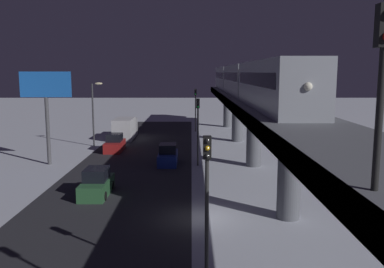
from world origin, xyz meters
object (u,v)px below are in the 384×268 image
at_px(box_truck, 125,129).
at_px(sedan_blue, 168,156).
at_px(traffic_light_mid, 198,122).
at_px(rail_signal, 383,66).
at_px(commercial_billboard, 46,94).
at_px(sedan_green, 97,184).
at_px(sedan_red, 115,144).
at_px(traffic_light_far, 195,104).
at_px(subway_train, 242,79).
at_px(traffic_light_near, 207,191).

bearing_deg(box_truck, sedan_blue, 112.89).
bearing_deg(traffic_light_mid, rail_signal, 96.59).
height_order(traffic_light_mid, commercial_billboard, commercial_billboard).
xyz_separation_m(rail_signal, box_truck, (12.94, -46.16, -7.63)).
distance_m(sedan_green, sedan_red, 17.05).
bearing_deg(traffic_light_far, box_truck, 34.21).
relative_size(subway_train, rail_signal, 13.87).
xyz_separation_m(sedan_green, box_truck, (2.00, -25.86, 0.56)).
bearing_deg(sedan_green, rail_signal, 118.31).
distance_m(sedan_blue, traffic_light_near, 24.03).
bearing_deg(traffic_light_mid, sedan_green, 51.62).
relative_size(sedan_red, commercial_billboard, 0.49).
bearing_deg(sedan_red, rail_signal, 108.88).
bearing_deg(subway_train, traffic_light_far, -67.60).
height_order(traffic_light_near, commercial_billboard, commercial_billboard).
relative_size(box_truck, commercial_billboard, 0.83).
distance_m(rail_signal, traffic_light_near, 9.08).
bearing_deg(traffic_light_far, sedan_red, 58.82).
distance_m(subway_train, commercial_billboard, 21.84).
xyz_separation_m(sedan_red, traffic_light_near, (-9.30, 30.34, 3.40)).
bearing_deg(rail_signal, traffic_light_near, -63.57).
height_order(sedan_green, box_truck, box_truck).
height_order(subway_train, sedan_green, subway_train).
relative_size(subway_train, box_truck, 7.50).
xyz_separation_m(sedan_green, commercial_billboard, (6.88, -10.07, 6.04)).
bearing_deg(subway_train, traffic_light_near, 80.86).
height_order(sedan_blue, commercial_billboard, commercial_billboard).
height_order(sedan_blue, traffic_light_near, traffic_light_near).
relative_size(box_truck, traffic_light_mid, 1.16).
bearing_deg(sedan_green, sedan_red, -83.94).
bearing_deg(traffic_light_far, sedan_green, 76.94).
distance_m(traffic_light_near, traffic_light_far, 45.71).
bearing_deg(box_truck, subway_train, 156.68).
height_order(rail_signal, sedan_blue, rail_signal).
bearing_deg(sedan_green, traffic_light_near, 119.26).
height_order(sedan_blue, box_truck, box_truck).
height_order(traffic_light_near, traffic_light_far, same).
height_order(subway_train, sedan_red, subway_train).
xyz_separation_m(rail_signal, sedan_blue, (6.34, -30.53, -8.18)).
distance_m(sedan_red, commercial_billboard, 10.46).
xyz_separation_m(subway_train, traffic_light_mid, (5.29, 10.02, -3.83)).
distance_m(rail_signal, traffic_light_mid, 30.35).
distance_m(subway_train, sedan_blue, 14.32).
bearing_deg(traffic_light_mid, commercial_billboard, -2.42).
bearing_deg(commercial_billboard, traffic_light_far, -122.88).
bearing_deg(commercial_billboard, traffic_light_near, 121.51).
distance_m(traffic_light_near, traffic_light_mid, 22.85).
xyz_separation_m(rail_signal, sedan_green, (10.94, -20.30, -8.19)).
height_order(rail_signal, traffic_light_mid, rail_signal).
relative_size(rail_signal, box_truck, 0.54).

